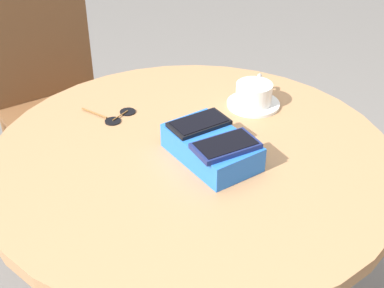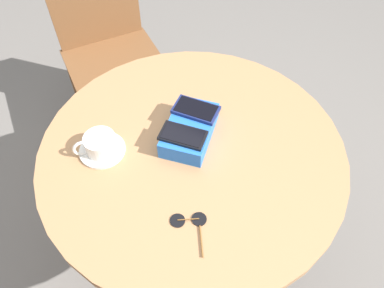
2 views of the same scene
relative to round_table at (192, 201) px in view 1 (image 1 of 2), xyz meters
name	(u,v)px [view 1 (image 1 of 2)]	position (x,y,z in m)	size (l,w,h in m)	color
round_table	(192,201)	(0.00, 0.00, 0.00)	(0.89, 0.89, 0.75)	#2D2D2D
phone_box	(211,147)	(-0.04, -0.03, 0.16)	(0.23, 0.17, 0.05)	blue
phone_navy	(226,146)	(-0.09, -0.04, 0.20)	(0.09, 0.14, 0.01)	navy
phone_black	(199,123)	(0.01, -0.02, 0.20)	(0.09, 0.14, 0.01)	black
saucer	(253,104)	(0.14, -0.22, 0.14)	(0.13, 0.13, 0.01)	silver
coffee_cup	(254,92)	(0.14, -0.22, 0.17)	(0.11, 0.10, 0.06)	silver
sunglasses	(117,116)	(0.21, 0.11, 0.14)	(0.10, 0.12, 0.01)	black
chair_far_side	(61,110)	(0.79, 0.19, -0.14)	(0.46, 0.46, 0.89)	brown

